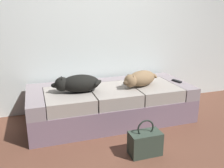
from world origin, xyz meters
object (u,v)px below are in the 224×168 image
(tv_remote, at_px, (177,81))
(couch, at_px, (111,103))
(dog_dark, at_px, (77,83))
(handbag, at_px, (145,143))
(dog_tan, at_px, (140,79))

(tv_remote, bearing_deg, couch, 160.84)
(dog_dark, distance_m, handbag, 1.06)
(dog_dark, xyz_separation_m, handbag, (0.52, -0.82, -0.44))
(couch, bearing_deg, handbag, -85.37)
(dog_dark, relative_size, tv_remote, 4.13)
(tv_remote, bearing_deg, dog_dark, 165.48)
(dog_dark, height_order, handbag, dog_dark)
(couch, distance_m, tv_remote, 0.96)
(dog_dark, xyz_separation_m, tv_remote, (1.37, -0.00, -0.10))
(couch, xyz_separation_m, dog_tan, (0.36, -0.10, 0.33))
(couch, height_order, dog_dark, dog_dark)
(dog_dark, height_order, tv_remote, dog_dark)
(handbag, bearing_deg, dog_dark, 122.28)
(tv_remote, bearing_deg, dog_tan, 167.54)
(dog_tan, bearing_deg, dog_dark, 178.51)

